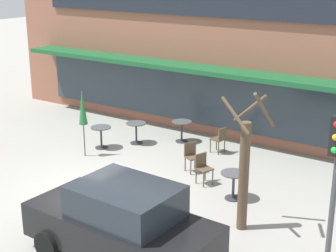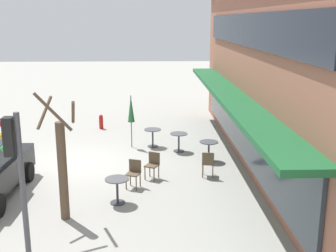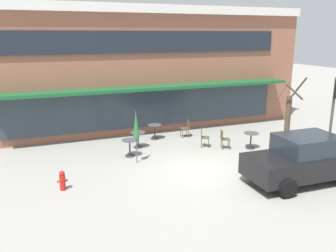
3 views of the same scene
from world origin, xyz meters
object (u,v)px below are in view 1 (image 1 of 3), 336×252
cafe_table_near_wall (182,128)px  street_tree (245,169)px  cafe_table_mid_patio (101,134)px  parked_sedan (122,223)px  cafe_chair_2 (192,155)px  traffic_light_pole (336,164)px  cafe_chair_0 (220,138)px  cafe_table_streetside (136,129)px  patio_umbrella_green_folded (83,108)px  cafe_table_by_tree (234,181)px  cafe_chair_1 (203,166)px

cafe_table_near_wall → street_tree: (4.60, -4.48, 1.01)m
cafe_table_mid_patio → street_tree: size_ratio=0.22×
parked_sedan → street_tree: bearing=61.2°
cafe_chair_2 → traffic_light_pole: size_ratio=0.26×
cafe_chair_0 → traffic_light_pole: size_ratio=0.26×
cafe_chair_0 → traffic_light_pole: 7.15m
cafe_table_streetside → patio_umbrella_green_folded: patio_umbrella_green_folded is taller
cafe_chair_0 → patio_umbrella_green_folded: bearing=-142.3°
cafe_table_near_wall → parked_sedan: 7.83m
cafe_table_near_wall → traffic_light_pole: size_ratio=0.22×
cafe_table_mid_patio → cafe_chair_2: cafe_chair_2 is taller
cafe_table_by_tree → cafe_chair_2: cafe_chair_2 is taller
parked_sedan → cafe_table_streetside: bearing=125.4°
cafe_chair_2 → parked_sedan: size_ratio=0.21×
cafe_chair_2 → parked_sedan: parked_sedan is taller
traffic_light_pole → cafe_chair_0: bearing=137.5°
cafe_table_by_tree → parked_sedan: parked_sedan is taller
street_tree → cafe_table_near_wall: bearing=135.8°
cafe_chair_0 → cafe_table_by_tree: bearing=-55.2°
patio_umbrella_green_folded → parked_sedan: patio_umbrella_green_folded is taller
cafe_table_near_wall → cafe_table_mid_patio: size_ratio=1.00×
cafe_table_mid_patio → cafe_chair_0: cafe_chair_0 is taller
street_tree → traffic_light_pole: (2.17, -0.45, 0.77)m
cafe_table_streetside → traffic_light_pole: bearing=-25.9°
cafe_table_mid_patio → traffic_light_pole: (8.70, -2.82, 1.78)m
cafe_chair_2 → cafe_table_mid_patio: bearing=179.9°
cafe_table_streetside → cafe_table_mid_patio: size_ratio=1.00×
parked_sedan → patio_umbrella_green_folded: bearing=140.1°
cafe_chair_0 → cafe_chair_2: (0.06, -1.86, 0.00)m
parked_sedan → street_tree: size_ratio=1.21×
cafe_chair_1 → cafe_chair_2: size_ratio=1.00×
cafe_table_streetside → cafe_chair_2: bearing=-19.8°
cafe_table_by_tree → cafe_chair_2: (-1.96, 1.04, 0.01)m
cafe_chair_1 → cafe_table_mid_patio: bearing=172.1°
cafe_table_streetside → cafe_chair_0: bearing=15.6°
cafe_table_mid_patio → cafe_table_near_wall: bearing=47.5°
cafe_chair_2 → street_tree: 3.86m
cafe_table_streetside → cafe_table_mid_patio: (-0.71, -1.05, 0.00)m
cafe_table_mid_patio → patio_umbrella_green_folded: size_ratio=0.35×
cafe_table_near_wall → parked_sedan: (3.13, -7.16, 0.36)m
cafe_table_near_wall → cafe_table_by_tree: same height
cafe_table_near_wall → cafe_table_mid_patio: same height
patio_umbrella_green_folded → cafe_chair_2: bearing=13.6°
patio_umbrella_green_folded → cafe_table_streetside: bearing=71.2°
cafe_chair_1 → cafe_table_streetside: bearing=155.8°
cafe_table_near_wall → patio_umbrella_green_folded: bearing=-122.2°
cafe_table_by_tree → parked_sedan: 4.07m
patio_umbrella_green_folded → parked_sedan: size_ratio=0.52×
cafe_table_streetside → cafe_table_by_tree: bearing=-23.2°
cafe_table_near_wall → parked_sedan: size_ratio=0.18×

